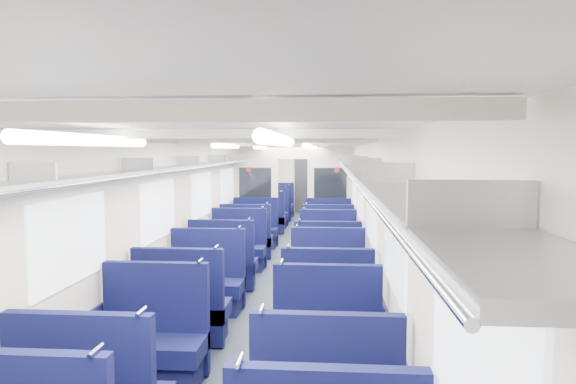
{
  "coord_description": "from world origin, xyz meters",
  "views": [
    {
      "loc": [
        0.83,
        -9.44,
        2.2
      ],
      "look_at": [
        -0.09,
        2.34,
        1.24
      ],
      "focal_mm": 32.14,
      "sensor_mm": 36.0,
      "label": 1
    }
  ],
  "objects_px": {
    "end_door": "(305,184)",
    "seat_18": "(255,232)",
    "seat_6": "(152,345)",
    "seat_24": "(275,210)",
    "bulkhead": "(293,192)",
    "seat_7": "(327,349)",
    "seat_11": "(328,284)",
    "seat_16": "(247,241)",
    "seat_14": "(238,250)",
    "seat_17": "(328,241)",
    "seat_12": "(223,266)",
    "seat_20": "(265,220)",
    "seat_21": "(328,220)",
    "seat_22": "(270,215)",
    "seat_9": "(327,312)",
    "seat_8": "(182,312)",
    "seat_23": "(328,215)",
    "seat_10": "(206,285)",
    "seat_13": "(328,269)",
    "seat_26": "(278,206)",
    "seat_27": "(328,206)",
    "seat_19": "(328,233)",
    "seat_25": "(328,210)",
    "seat_15": "(328,252)"
  },
  "relations": [
    {
      "from": "seat_8",
      "to": "seat_20",
      "type": "bearing_deg",
      "value": 90.0
    },
    {
      "from": "bulkhead",
      "to": "seat_16",
      "type": "relative_size",
      "value": 2.43
    },
    {
      "from": "seat_9",
      "to": "seat_21",
      "type": "distance_m",
      "value": 7.77
    },
    {
      "from": "seat_12",
      "to": "seat_24",
      "type": "height_order",
      "value": "same"
    },
    {
      "from": "seat_22",
      "to": "seat_9",
      "type": "bearing_deg",
      "value": -79.34
    },
    {
      "from": "seat_27",
      "to": "seat_19",
      "type": "bearing_deg",
      "value": -90.0
    },
    {
      "from": "end_door",
      "to": "seat_12",
      "type": "distance_m",
      "value": 10.45
    },
    {
      "from": "seat_9",
      "to": "seat_16",
      "type": "relative_size",
      "value": 1.0
    },
    {
      "from": "seat_6",
      "to": "seat_8",
      "type": "bearing_deg",
      "value": 90.0
    },
    {
      "from": "seat_15",
      "to": "seat_20",
      "type": "height_order",
      "value": "same"
    },
    {
      "from": "seat_12",
      "to": "seat_27",
      "type": "height_order",
      "value": "same"
    },
    {
      "from": "seat_20",
      "to": "seat_24",
      "type": "height_order",
      "value": "same"
    },
    {
      "from": "seat_13",
      "to": "seat_21",
      "type": "height_order",
      "value": "same"
    },
    {
      "from": "seat_11",
      "to": "seat_16",
      "type": "distance_m",
      "value": 3.68
    },
    {
      "from": "seat_11",
      "to": "seat_22",
      "type": "distance_m",
      "value": 7.75
    },
    {
      "from": "seat_6",
      "to": "seat_24",
      "type": "relative_size",
      "value": 1.0
    },
    {
      "from": "seat_8",
      "to": "seat_13",
      "type": "distance_m",
      "value": 2.84
    },
    {
      "from": "seat_11",
      "to": "seat_18",
      "type": "xyz_separation_m",
      "value": [
        -1.66,
        4.5,
        0.0
      ]
    },
    {
      "from": "seat_14",
      "to": "seat_17",
      "type": "relative_size",
      "value": 1.0
    },
    {
      "from": "seat_14",
      "to": "seat_27",
      "type": "distance_m",
      "value": 7.89
    },
    {
      "from": "seat_12",
      "to": "seat_21",
      "type": "distance_m",
      "value": 5.81
    },
    {
      "from": "seat_11",
      "to": "seat_16",
      "type": "height_order",
      "value": "same"
    },
    {
      "from": "seat_23",
      "to": "seat_24",
      "type": "distance_m",
      "value": 2.07
    },
    {
      "from": "seat_16",
      "to": "seat_17",
      "type": "distance_m",
      "value": 1.66
    },
    {
      "from": "bulkhead",
      "to": "seat_7",
      "type": "relative_size",
      "value": 2.43
    },
    {
      "from": "seat_8",
      "to": "seat_9",
      "type": "xyz_separation_m",
      "value": [
        1.66,
        0.12,
        0.0
      ]
    },
    {
      "from": "seat_8",
      "to": "seat_23",
      "type": "xyz_separation_m",
      "value": [
        1.66,
        9.01,
        0.0
      ]
    },
    {
      "from": "seat_11",
      "to": "seat_14",
      "type": "xyz_separation_m",
      "value": [
        -1.66,
        2.3,
        0.0
      ]
    },
    {
      "from": "bulkhead",
      "to": "seat_8",
      "type": "relative_size",
      "value": 2.43
    },
    {
      "from": "seat_27",
      "to": "seat_12",
      "type": "bearing_deg",
      "value": -100.37
    },
    {
      "from": "seat_6",
      "to": "seat_25",
      "type": "relative_size",
      "value": 1.0
    },
    {
      "from": "seat_17",
      "to": "seat_16",
      "type": "bearing_deg",
      "value": -177.12
    },
    {
      "from": "bulkhead",
      "to": "seat_26",
      "type": "bearing_deg",
      "value": 99.52
    },
    {
      "from": "end_door",
      "to": "seat_11",
      "type": "xyz_separation_m",
      "value": [
        0.83,
        -11.35,
        -0.65
      ]
    },
    {
      "from": "end_door",
      "to": "seat_26",
      "type": "height_order",
      "value": "end_door"
    },
    {
      "from": "end_door",
      "to": "seat_21",
      "type": "distance_m",
      "value": 4.94
    },
    {
      "from": "seat_10",
      "to": "seat_21",
      "type": "xyz_separation_m",
      "value": [
        1.66,
        6.73,
        0.0
      ]
    },
    {
      "from": "seat_23",
      "to": "seat_11",
      "type": "bearing_deg",
      "value": -90.0
    },
    {
      "from": "seat_8",
      "to": "seat_19",
      "type": "bearing_deg",
      "value": 74.11
    },
    {
      "from": "seat_10",
      "to": "seat_21",
      "type": "bearing_deg",
      "value": 76.14
    },
    {
      "from": "seat_21",
      "to": "seat_26",
      "type": "distance_m",
      "value": 3.75
    },
    {
      "from": "seat_13",
      "to": "seat_17",
      "type": "distance_m",
      "value": 2.44
    },
    {
      "from": "end_door",
      "to": "seat_18",
      "type": "distance_m",
      "value": 6.93
    },
    {
      "from": "seat_20",
      "to": "seat_12",
      "type": "bearing_deg",
      "value": -90.0
    },
    {
      "from": "bulkhead",
      "to": "seat_20",
      "type": "height_order",
      "value": "bulkhead"
    },
    {
      "from": "seat_21",
      "to": "seat_27",
      "type": "xyz_separation_m",
      "value": [
        0.0,
        3.5,
        0.0
      ]
    },
    {
      "from": "seat_17",
      "to": "seat_19",
      "type": "height_order",
      "value": "same"
    },
    {
      "from": "seat_21",
      "to": "seat_25",
      "type": "height_order",
      "value": "same"
    },
    {
      "from": "seat_14",
      "to": "seat_24",
      "type": "height_order",
      "value": "same"
    },
    {
      "from": "seat_8",
      "to": "seat_25",
      "type": "height_order",
      "value": "same"
    }
  ]
}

